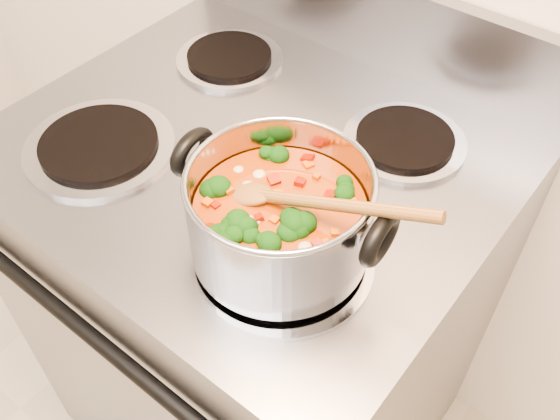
# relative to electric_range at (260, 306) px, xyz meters

# --- Properties ---
(electric_range) EXTENTS (0.78, 0.71, 1.08)m
(electric_range) POSITION_rel_electric_range_xyz_m (0.00, 0.00, 0.00)
(electric_range) COLOR gray
(electric_range) RESTS_ON ground
(stockpot) EXTENTS (0.29, 0.23, 0.14)m
(stockpot) POSITION_rel_electric_range_xyz_m (0.17, -0.15, 0.53)
(stockpot) COLOR #9B9BA2
(stockpot) RESTS_ON electric_range
(wooden_spoon) EXTENTS (0.28, 0.08, 0.11)m
(wooden_spoon) POSITION_rel_electric_range_xyz_m (0.19, -0.15, 0.57)
(wooden_spoon) COLOR olive
(wooden_spoon) RESTS_ON stockpot
(cooktop_crumbs) EXTENTS (0.11, 0.28, 0.01)m
(cooktop_crumbs) POSITION_rel_electric_range_xyz_m (0.11, -0.24, 0.46)
(cooktop_crumbs) COLOR black
(cooktop_crumbs) RESTS_ON electric_range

